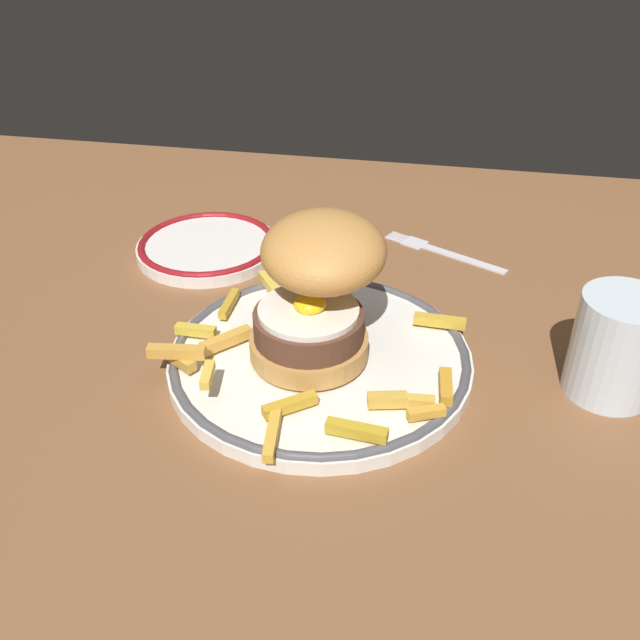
{
  "coord_description": "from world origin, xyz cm",
  "views": [
    {
      "loc": [
        12.57,
        -44.72,
        35.66
      ],
      "look_at": [
        3.86,
        0.74,
        4.6
      ],
      "focal_mm": 38.59,
      "sensor_mm": 36.0,
      "label": 1
    }
  ],
  "objects_px": {
    "dinner_plate": "(320,357)",
    "side_plate": "(207,246)",
    "water_glass": "(615,352)",
    "fork": "(441,251)",
    "burger": "(317,286)"
  },
  "relations": [
    {
      "from": "dinner_plate",
      "to": "side_plate",
      "type": "bearing_deg",
      "value": 132.28
    },
    {
      "from": "dinner_plate",
      "to": "water_glass",
      "type": "relative_size",
      "value": 2.97
    },
    {
      "from": "water_glass",
      "to": "side_plate",
      "type": "bearing_deg",
      "value": 157.53
    },
    {
      "from": "side_plate",
      "to": "fork",
      "type": "distance_m",
      "value": 0.25
    },
    {
      "from": "dinner_plate",
      "to": "burger",
      "type": "bearing_deg",
      "value": 117.65
    },
    {
      "from": "burger",
      "to": "water_glass",
      "type": "relative_size",
      "value": 1.42
    },
    {
      "from": "water_glass",
      "to": "fork",
      "type": "distance_m",
      "value": 0.26
    },
    {
      "from": "dinner_plate",
      "to": "side_plate",
      "type": "height_order",
      "value": "same"
    },
    {
      "from": "side_plate",
      "to": "fork",
      "type": "xyz_separation_m",
      "value": [
        0.25,
        0.05,
        -0.01
      ]
    },
    {
      "from": "burger",
      "to": "fork",
      "type": "distance_m",
      "value": 0.25
    },
    {
      "from": "burger",
      "to": "dinner_plate",
      "type": "bearing_deg",
      "value": -62.35
    },
    {
      "from": "fork",
      "to": "burger",
      "type": "bearing_deg",
      "value": -113.79
    },
    {
      "from": "burger",
      "to": "side_plate",
      "type": "height_order",
      "value": "burger"
    },
    {
      "from": "burger",
      "to": "fork",
      "type": "bearing_deg",
      "value": 66.21
    },
    {
      "from": "dinner_plate",
      "to": "water_glass",
      "type": "distance_m",
      "value": 0.23
    }
  ]
}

